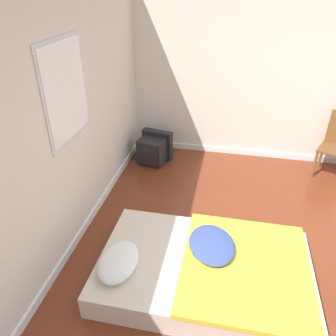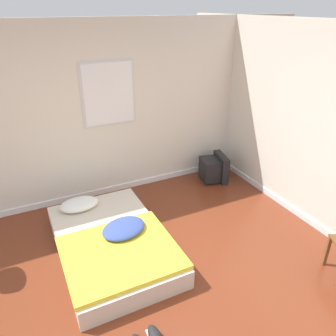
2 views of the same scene
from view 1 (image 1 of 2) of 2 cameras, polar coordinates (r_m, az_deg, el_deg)
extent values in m
plane|color=maroon|center=(3.51, 26.66, -19.49)|extent=(20.00, 20.00, 0.00)
cube|color=silver|center=(2.95, -21.17, 4.20)|extent=(7.61, 0.06, 2.60)
cube|color=white|center=(3.63, -16.83, -13.78)|extent=(7.61, 0.02, 0.09)
cube|color=silver|center=(3.19, -17.37, 12.62)|extent=(0.79, 0.01, 0.94)
cube|color=white|center=(3.19, -17.27, 12.62)|extent=(0.72, 0.01, 0.87)
cube|color=silver|center=(5.09, 24.15, 14.44)|extent=(0.06, 7.54, 2.60)
cube|color=white|center=(5.49, 21.47, 1.81)|extent=(0.02, 7.54, 0.09)
cube|color=beige|center=(3.23, 6.22, -17.47)|extent=(1.23, 1.94, 0.24)
ellipsoid|color=white|center=(3.07, -8.62, -15.79)|extent=(0.52, 0.34, 0.14)
cube|color=yellow|center=(3.13, 13.32, -16.42)|extent=(1.25, 1.13, 0.05)
ellipsoid|color=#384C93|center=(3.18, 7.64, -13.05)|extent=(0.65, 0.57, 0.11)
cube|color=black|center=(4.94, -2.84, 2.98)|extent=(0.36, 0.44, 0.37)
cube|color=black|center=(5.09, -1.84, 4.12)|extent=(0.22, 0.48, 0.46)
cube|color=black|center=(5.14, -1.53, 4.52)|extent=(0.09, 0.38, 0.33)
cube|color=brown|center=(5.05, 24.19, 0.60)|extent=(0.05, 0.05, 0.40)
cube|color=brown|center=(5.35, 25.14, 2.07)|extent=(0.05, 0.05, 0.40)
cube|color=brown|center=(5.09, 27.01, 2.86)|extent=(0.51, 0.51, 0.02)
camera|label=2|loc=(3.35, 81.02, 9.67)|focal=35.00mm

